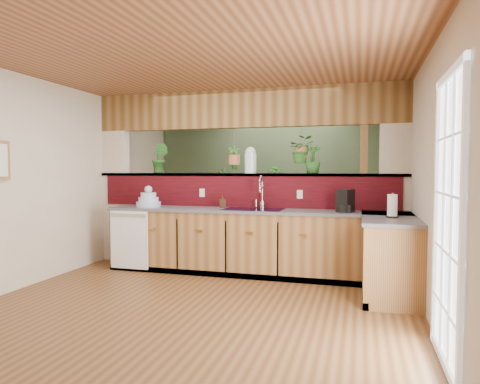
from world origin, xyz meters
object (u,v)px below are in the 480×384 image
(faucet, at_px, (261,191))
(paper_towel, at_px, (392,206))
(soap_dispenser, at_px, (223,201))
(shelving_console, at_px, (254,219))
(glass_jar, at_px, (250,160))
(dish_stack, at_px, (149,200))
(coffee_maker, at_px, (345,202))

(faucet, bearing_deg, paper_towel, -22.68)
(soap_dispenser, height_order, shelving_console, soap_dispenser)
(faucet, distance_m, glass_jar, 0.53)
(faucet, height_order, dish_stack, faucet)
(dish_stack, xyz_separation_m, paper_towel, (3.32, -0.49, 0.03))
(soap_dispenser, distance_m, glass_jar, 0.74)
(faucet, height_order, coffee_maker, faucet)
(paper_towel, bearing_deg, dish_stack, 171.58)
(soap_dispenser, bearing_deg, glass_jar, 40.73)
(paper_towel, xyz_separation_m, shelving_console, (-2.31, 2.82, -0.53))
(coffee_maker, bearing_deg, shelving_console, 149.68)
(faucet, distance_m, soap_dispenser, 0.57)
(dish_stack, height_order, soap_dispenser, dish_stack)
(soap_dispenser, bearing_deg, shelving_console, 92.07)
(faucet, relative_size, dish_stack, 1.31)
(faucet, xyz_separation_m, soap_dispenser, (-0.55, -0.07, -0.16))
(soap_dispenser, distance_m, coffee_maker, 1.70)
(paper_towel, bearing_deg, soap_dispenser, 164.10)
(coffee_maker, relative_size, shelving_console, 0.17)
(faucet, relative_size, soap_dispenser, 2.52)
(dish_stack, distance_m, coffee_maker, 2.78)
(paper_towel, bearing_deg, shelving_console, 129.28)
(dish_stack, height_order, coffee_maker, dish_stack)
(soap_dispenser, relative_size, coffee_maker, 0.64)
(dish_stack, bearing_deg, faucet, 7.42)
(soap_dispenser, height_order, coffee_maker, coffee_maker)
(faucet, distance_m, dish_stack, 1.65)
(faucet, height_order, paper_towel, faucet)
(paper_towel, distance_m, glass_jar, 2.18)
(faucet, height_order, soap_dispenser, faucet)
(shelving_console, bearing_deg, paper_towel, -57.85)
(faucet, bearing_deg, glass_jar, 134.11)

